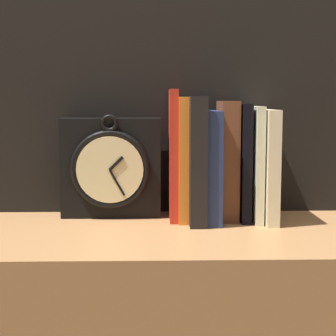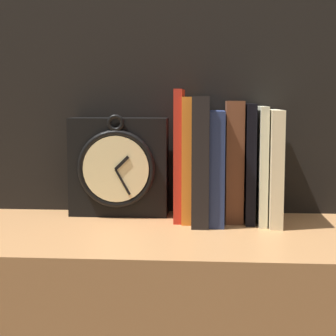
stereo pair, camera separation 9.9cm
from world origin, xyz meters
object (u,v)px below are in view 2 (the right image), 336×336
(book_slot3_navy, at_px, (217,166))
(book_slot7_cream, at_px, (273,166))
(clock, at_px, (119,167))
(book_slot5_black, at_px, (249,163))
(book_slot6_cream, at_px, (261,164))
(book_slot1_orange, at_px, (188,159))
(book_slot0_red, at_px, (179,155))
(book_slot4_brown, at_px, (234,161))
(book_slot2_black, at_px, (201,159))

(book_slot3_navy, height_order, book_slot7_cream, book_slot7_cream)
(clock, bearing_deg, book_slot5_black, -5.87)
(book_slot6_cream, bearing_deg, book_slot1_orange, 176.99)
(book_slot0_red, xyz_separation_m, book_slot4_brown, (0.11, 0.00, -0.01))
(clock, relative_size, book_slot0_red, 0.81)
(book_slot1_orange, height_order, book_slot5_black, book_slot1_orange)
(book_slot1_orange, distance_m, book_slot3_navy, 0.06)
(book_slot3_navy, distance_m, book_slot5_black, 0.07)
(book_slot6_cream, height_order, book_slot7_cream, book_slot6_cream)
(book_slot3_navy, relative_size, book_slot5_black, 0.94)
(clock, bearing_deg, book_slot7_cream, -7.52)
(book_slot3_navy, bearing_deg, book_slot6_cream, 3.92)
(book_slot2_black, distance_m, book_slot5_black, 0.10)
(book_slot6_cream, bearing_deg, book_slot3_navy, -176.08)
(book_slot3_navy, relative_size, book_slot6_cream, 0.96)
(book_slot3_navy, distance_m, book_slot6_cream, 0.09)
(book_slot5_black, xyz_separation_m, book_slot6_cream, (0.02, -0.01, -0.00))
(book_slot1_orange, relative_size, book_slot2_black, 1.00)
(book_slot1_orange, distance_m, book_slot2_black, 0.03)
(clock, relative_size, book_slot4_brown, 0.89)
(book_slot4_brown, height_order, book_slot5_black, book_slot4_brown)
(book_slot3_navy, xyz_separation_m, book_slot4_brown, (0.03, 0.02, 0.01))
(book_slot0_red, bearing_deg, book_slot4_brown, 0.76)
(clock, height_order, book_slot3_navy, book_slot3_navy)
(book_slot3_navy, height_order, book_slot4_brown, book_slot4_brown)
(book_slot0_red, relative_size, book_slot1_orange, 1.06)
(book_slot3_navy, bearing_deg, book_slot0_red, 166.71)
(book_slot2_black, relative_size, book_slot5_black, 1.06)
(book_slot2_black, xyz_separation_m, book_slot5_black, (0.09, 0.02, -0.01))
(book_slot2_black, bearing_deg, book_slot5_black, 9.86)
(book_slot3_navy, distance_m, book_slot4_brown, 0.04)
(book_slot7_cream, bearing_deg, book_slot3_navy, 179.73)
(book_slot2_black, distance_m, book_slot4_brown, 0.07)
(book_slot5_black, bearing_deg, clock, 174.13)
(book_slot4_brown, relative_size, book_slot5_black, 1.02)
(book_slot4_brown, relative_size, book_slot7_cream, 1.08)
(clock, distance_m, book_slot2_black, 0.17)
(book_slot3_navy, distance_m, book_slot7_cream, 0.11)
(book_slot1_orange, xyz_separation_m, book_slot2_black, (0.03, -0.02, 0.00))
(clock, height_order, book_slot5_black, book_slot5_black)
(book_slot4_brown, bearing_deg, book_slot6_cream, -14.11)
(book_slot3_navy, bearing_deg, book_slot1_orange, 166.62)
(book_slot3_navy, relative_size, book_slot4_brown, 0.92)
(book_slot5_black, bearing_deg, book_slot7_cream, -16.88)
(book_slot1_orange, xyz_separation_m, book_slot5_black, (0.12, -0.00, -0.01))
(clock, xyz_separation_m, book_slot3_navy, (0.20, -0.04, 0.01))
(book_slot0_red, distance_m, book_slot6_cream, 0.16)
(book_slot7_cream, bearing_deg, book_slot0_red, 174.38)
(book_slot0_red, bearing_deg, clock, 169.76)
(book_slot0_red, xyz_separation_m, book_slot7_cream, (0.18, -0.02, -0.02))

